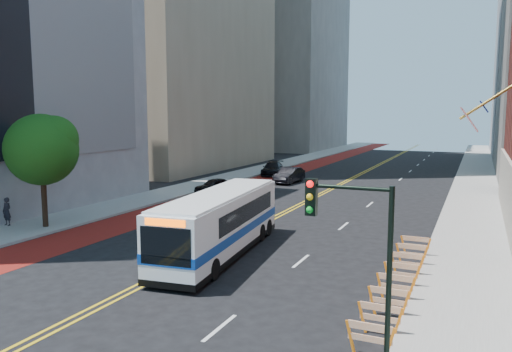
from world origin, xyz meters
The scene contains 15 objects.
ground centered at (0.00, 0.00, 0.00)m, with size 160.00×160.00×0.00m, color black.
sidewalk_left centered at (-12.00, 30.00, 0.07)m, with size 4.00×140.00×0.15m, color gray.
sidewalk_right centered at (12.00, 30.00, 0.07)m, with size 4.00×140.00×0.15m, color gray.
bus_lane_paint centered at (-8.10, 30.00, 0.00)m, with size 3.60×140.00×0.01m, color maroon.
center_line_inner centered at (-0.18, 30.00, 0.00)m, with size 0.14×140.00×0.01m, color gold.
center_line_outer centered at (0.18, 30.00, 0.00)m, with size 0.14×140.00×0.01m, color gold.
lane_dashes centered at (4.80, 38.00, 0.01)m, with size 0.14×98.20×0.01m.
construction_barriers centered at (9.60, 3.42, 0.68)m, with size 1.42×10.91×1.00m.
street_tree centered at (-11.24, 6.04, 4.91)m, with size 4.20×4.20×6.70m.
traffic_signal centered at (9.41, -3.51, 3.72)m, with size 2.21×0.34×5.07m.
transit_bus centered at (0.84, 5.51, 1.60)m, with size 3.71×11.38×3.07m.
car_a centered at (-8.65, 22.03, 0.64)m, with size 1.52×3.77×1.28m, color black.
car_b centered at (-4.92, 30.62, 0.77)m, with size 1.63×4.66×1.54m, color black.
car_c centered at (-8.79, 35.75, 0.73)m, with size 2.05×5.04×1.46m, color black.
pedestrian centered at (-13.60, 5.26, 1.00)m, with size 0.62×0.41×1.70m, color black.
Camera 1 is at (12.13, -15.51, 6.86)m, focal length 35.00 mm.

